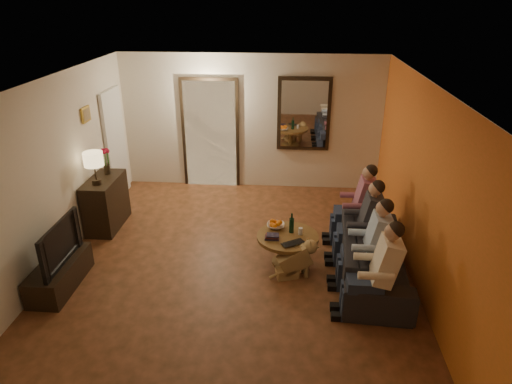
# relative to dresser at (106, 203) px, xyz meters

# --- Properties ---
(floor) EXTENTS (5.00, 6.00, 0.01)m
(floor) POSITION_rel_dresser_xyz_m (2.25, -1.07, -0.43)
(floor) COLOR #452A12
(floor) RESTS_ON ground
(ceiling) EXTENTS (5.00, 6.00, 0.01)m
(ceiling) POSITION_rel_dresser_xyz_m (2.25, -1.07, 2.17)
(ceiling) COLOR white
(ceiling) RESTS_ON back_wall
(back_wall) EXTENTS (5.00, 0.02, 2.60)m
(back_wall) POSITION_rel_dresser_xyz_m (2.25, 1.93, 0.87)
(back_wall) COLOR beige
(back_wall) RESTS_ON floor
(front_wall) EXTENTS (5.00, 0.02, 2.60)m
(front_wall) POSITION_rel_dresser_xyz_m (2.25, -4.07, 0.87)
(front_wall) COLOR beige
(front_wall) RESTS_ON floor
(left_wall) EXTENTS (0.02, 6.00, 2.60)m
(left_wall) POSITION_rel_dresser_xyz_m (-0.25, -1.07, 0.87)
(left_wall) COLOR beige
(left_wall) RESTS_ON floor
(right_wall) EXTENTS (0.02, 6.00, 2.60)m
(right_wall) POSITION_rel_dresser_xyz_m (4.75, -1.07, 0.87)
(right_wall) COLOR beige
(right_wall) RESTS_ON floor
(orange_accent) EXTENTS (0.01, 6.00, 2.60)m
(orange_accent) POSITION_rel_dresser_xyz_m (4.74, -1.07, 0.87)
(orange_accent) COLOR orange
(orange_accent) RESTS_ON right_wall
(kitchen_doorway) EXTENTS (1.00, 0.06, 2.10)m
(kitchen_doorway) POSITION_rel_dresser_xyz_m (1.45, 1.91, 0.62)
(kitchen_doorway) COLOR #FFE0A5
(kitchen_doorway) RESTS_ON floor
(door_trim) EXTENTS (1.12, 0.04, 2.22)m
(door_trim) POSITION_rel_dresser_xyz_m (1.45, 1.90, 0.62)
(door_trim) COLOR black
(door_trim) RESTS_ON floor
(fridge_glimpse) EXTENTS (0.45, 0.03, 1.70)m
(fridge_glimpse) POSITION_rel_dresser_xyz_m (1.70, 1.91, 0.47)
(fridge_glimpse) COLOR silver
(fridge_glimpse) RESTS_ON floor
(mirror_frame) EXTENTS (1.00, 0.05, 1.40)m
(mirror_frame) POSITION_rel_dresser_xyz_m (3.25, 1.89, 1.07)
(mirror_frame) COLOR black
(mirror_frame) RESTS_ON back_wall
(mirror_glass) EXTENTS (0.86, 0.02, 1.26)m
(mirror_glass) POSITION_rel_dresser_xyz_m (3.25, 1.86, 1.07)
(mirror_glass) COLOR white
(mirror_glass) RESTS_ON back_wall
(white_door) EXTENTS (0.06, 0.85, 2.04)m
(white_door) POSITION_rel_dresser_xyz_m (-0.21, 1.23, 0.59)
(white_door) COLOR white
(white_door) RESTS_ON floor
(framed_art) EXTENTS (0.03, 0.28, 0.24)m
(framed_art) POSITION_rel_dresser_xyz_m (-0.22, 0.23, 1.42)
(framed_art) COLOR #B28C33
(framed_art) RESTS_ON left_wall
(art_canvas) EXTENTS (0.01, 0.22, 0.18)m
(art_canvas) POSITION_rel_dresser_xyz_m (-0.21, 0.23, 1.42)
(art_canvas) COLOR brown
(art_canvas) RESTS_ON left_wall
(dresser) EXTENTS (0.45, 0.96, 0.85)m
(dresser) POSITION_rel_dresser_xyz_m (0.00, 0.00, 0.00)
(dresser) COLOR black
(dresser) RESTS_ON floor
(table_lamp) EXTENTS (0.30, 0.30, 0.54)m
(table_lamp) POSITION_rel_dresser_xyz_m (0.00, -0.22, 0.70)
(table_lamp) COLOR beige
(table_lamp) RESTS_ON dresser
(flower_vase) EXTENTS (0.14, 0.14, 0.44)m
(flower_vase) POSITION_rel_dresser_xyz_m (0.00, 0.22, 0.65)
(flower_vase) COLOR #B01232
(flower_vase) RESTS_ON dresser
(tv_stand) EXTENTS (0.45, 1.10, 0.37)m
(tv_stand) POSITION_rel_dresser_xyz_m (0.00, -1.72, -0.24)
(tv_stand) COLOR black
(tv_stand) RESTS_ON floor
(tv) EXTENTS (1.01, 0.13, 0.58)m
(tv) POSITION_rel_dresser_xyz_m (0.00, -1.72, 0.23)
(tv) COLOR black
(tv) RESTS_ON tv_stand
(sofa) EXTENTS (2.24, 1.01, 0.64)m
(sofa) POSITION_rel_dresser_xyz_m (4.19, -1.13, -0.11)
(sofa) COLOR black
(sofa) RESTS_ON floor
(person_a) EXTENTS (0.60, 0.40, 1.20)m
(person_a) POSITION_rel_dresser_xyz_m (4.09, -2.03, 0.17)
(person_a) COLOR tan
(person_a) RESTS_ON sofa
(person_b) EXTENTS (0.60, 0.40, 1.20)m
(person_b) POSITION_rel_dresser_xyz_m (4.09, -1.43, 0.17)
(person_b) COLOR tan
(person_b) RESTS_ON sofa
(person_c) EXTENTS (0.60, 0.40, 1.20)m
(person_c) POSITION_rel_dresser_xyz_m (4.09, -0.83, 0.17)
(person_c) COLOR tan
(person_c) RESTS_ON sofa
(person_d) EXTENTS (0.60, 0.40, 1.20)m
(person_d) POSITION_rel_dresser_xyz_m (4.09, -0.23, 0.17)
(person_d) COLOR tan
(person_d) RESTS_ON sofa
(dog) EXTENTS (0.61, 0.40, 0.56)m
(dog) POSITION_rel_dresser_xyz_m (3.12, -1.25, -0.15)
(dog) COLOR #9B7047
(dog) RESTS_ON floor
(coffee_table) EXTENTS (0.95, 0.95, 0.45)m
(coffee_table) POSITION_rel_dresser_xyz_m (3.01, -0.91, -0.20)
(coffee_table) COLOR brown
(coffee_table) RESTS_ON floor
(bowl) EXTENTS (0.26, 0.26, 0.06)m
(bowl) POSITION_rel_dresser_xyz_m (2.83, -0.69, 0.06)
(bowl) COLOR white
(bowl) RESTS_ON coffee_table
(oranges) EXTENTS (0.20, 0.20, 0.08)m
(oranges) POSITION_rel_dresser_xyz_m (2.83, -0.69, 0.12)
(oranges) COLOR orange
(oranges) RESTS_ON bowl
(wine_bottle) EXTENTS (0.07, 0.07, 0.31)m
(wine_bottle) POSITION_rel_dresser_xyz_m (3.06, -0.81, 0.18)
(wine_bottle) COLOR black
(wine_bottle) RESTS_ON coffee_table
(wine_glass) EXTENTS (0.06, 0.06, 0.10)m
(wine_glass) POSITION_rel_dresser_xyz_m (3.19, -0.86, 0.07)
(wine_glass) COLOR silver
(wine_glass) RESTS_ON coffee_table
(book_stack) EXTENTS (0.20, 0.15, 0.07)m
(book_stack) POSITION_rel_dresser_xyz_m (2.79, -1.01, 0.06)
(book_stack) COLOR black
(book_stack) RESTS_ON coffee_table
(laptop) EXTENTS (0.39, 0.35, 0.03)m
(laptop) POSITION_rel_dresser_xyz_m (3.11, -1.19, 0.04)
(laptop) COLOR black
(laptop) RESTS_ON coffee_table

